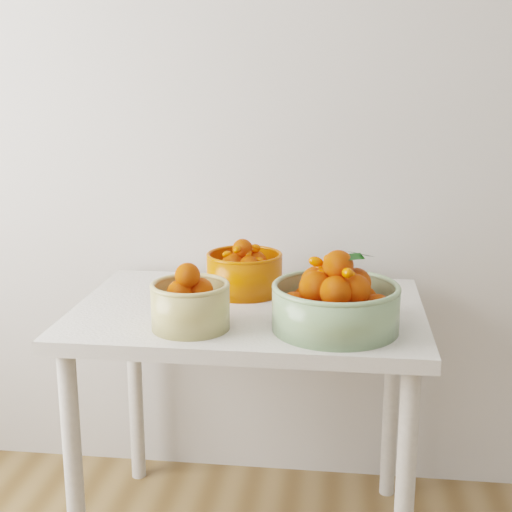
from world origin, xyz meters
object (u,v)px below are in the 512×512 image
at_px(table, 249,338).
at_px(bowl_green, 336,302).
at_px(bowl_orange, 245,272).
at_px(bowl_cream, 190,304).

height_order(table, bowl_green, bowl_green).
xyz_separation_m(table, bowl_orange, (-0.03, 0.14, 0.16)).
relative_size(table, bowl_green, 2.27).
xyz_separation_m(bowl_cream, bowl_green, (0.38, 0.04, 0.01)).
bearing_deg(bowl_green, table, 146.53).
distance_m(table, bowl_cream, 0.29).
distance_m(table, bowl_orange, 0.22).
bearing_deg(bowl_orange, bowl_cream, -105.80).
xyz_separation_m(table, bowl_cream, (-0.13, -0.20, 0.16)).
bearing_deg(table, bowl_orange, 102.89).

